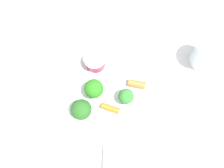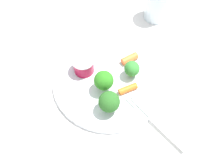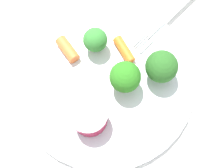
% 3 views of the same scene
% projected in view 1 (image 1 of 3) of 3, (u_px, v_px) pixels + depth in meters
% --- Properties ---
extents(ground_plane, '(2.40, 2.40, 0.00)m').
position_uv_depth(ground_plane, '(107.00, 89.00, 0.49)').
color(ground_plane, white).
extents(plate, '(0.26, 0.26, 0.01)m').
position_uv_depth(plate, '(107.00, 88.00, 0.49)').
color(plate, white).
rests_on(plate, ground_plane).
extents(sauce_cup, '(0.05, 0.05, 0.04)m').
position_uv_depth(sauce_cup, '(95.00, 61.00, 0.48)').
color(sauce_cup, maroon).
rests_on(sauce_cup, plate).
extents(broccoli_floret_0, '(0.05, 0.05, 0.06)m').
position_uv_depth(broccoli_floret_0, '(81.00, 110.00, 0.43)').
color(broccoli_floret_0, '#96C35C').
rests_on(broccoli_floret_0, plate).
extents(broccoli_floret_1, '(0.04, 0.04, 0.06)m').
position_uv_depth(broccoli_floret_1, '(94.00, 89.00, 0.44)').
color(broccoli_floret_1, '#89B860').
rests_on(broccoli_floret_1, plate).
extents(broccoli_floret_2, '(0.04, 0.04, 0.04)m').
position_uv_depth(broccoli_floret_2, '(126.00, 96.00, 0.45)').
color(broccoli_floret_2, '#82B86C').
rests_on(broccoli_floret_2, plate).
extents(carrot_stick_0, '(0.02, 0.04, 0.02)m').
position_uv_depth(carrot_stick_0, '(137.00, 84.00, 0.47)').
color(carrot_stick_0, orange).
rests_on(carrot_stick_0, plate).
extents(carrot_stick_1, '(0.02, 0.04, 0.01)m').
position_uv_depth(carrot_stick_1, '(110.00, 108.00, 0.46)').
color(carrot_stick_1, orange).
rests_on(carrot_stick_1, plate).
extents(fork, '(0.16, 0.03, 0.00)m').
position_uv_depth(fork, '(105.00, 151.00, 0.44)').
color(fork, '#B1B9B6').
rests_on(fork, plate).
extents(drinking_glass, '(0.06, 0.06, 0.09)m').
position_uv_depth(drinking_glass, '(209.00, 54.00, 0.47)').
color(drinking_glass, silver).
rests_on(drinking_glass, ground_plane).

